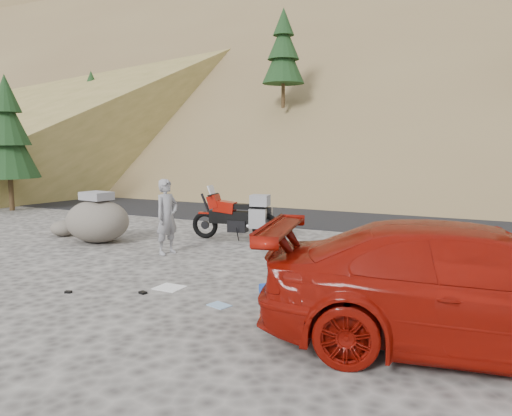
% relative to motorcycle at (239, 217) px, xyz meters
% --- Properties ---
extents(ground, '(140.00, 140.00, 0.00)m').
position_rel_motorcycle_xyz_m(ground, '(0.51, -3.12, -0.62)').
color(ground, '#43403E').
rests_on(ground, ground).
extents(road, '(120.00, 7.00, 0.05)m').
position_rel_motorcycle_xyz_m(road, '(0.51, 5.88, -0.62)').
color(road, black).
rests_on(road, ground).
extents(hillside, '(120.00, 73.00, 46.72)m').
position_rel_motorcycle_xyz_m(hillside, '(0.46, 37.75, 10.46)').
color(hillside, brown).
rests_on(hillside, ground).
extents(conifer_verge, '(2.20, 2.20, 5.04)m').
position_rel_motorcycle_xyz_m(conifer_verge, '(-10.49, 1.38, 2.27)').
color(conifer_verge, '#372714').
rests_on(conifer_verge, ground).
extents(motorcycle, '(2.42, 0.92, 1.44)m').
position_rel_motorcycle_xyz_m(motorcycle, '(0.00, 0.00, 0.00)').
color(motorcycle, black).
rests_on(motorcycle, ground).
extents(man, '(0.51, 0.69, 1.71)m').
position_rel_motorcycle_xyz_m(man, '(-0.72, -2.12, -0.62)').
color(man, gray).
rests_on(man, ground).
extents(red_car, '(5.60, 3.16, 1.53)m').
position_rel_motorcycle_xyz_m(red_car, '(5.89, -4.86, -0.62)').
color(red_car, maroon).
rests_on(red_car, ground).
extents(boulder, '(2.05, 1.90, 1.27)m').
position_rel_motorcycle_xyz_m(boulder, '(-3.12, -1.81, -0.06)').
color(boulder, '#555049').
rests_on(boulder, ground).
extents(small_rock, '(0.81, 0.76, 0.42)m').
position_rel_motorcycle_xyz_m(small_rock, '(-4.60, -1.58, -0.40)').
color(small_rock, '#555049').
rests_on(small_rock, ground).
extents(gear_white_cloth, '(0.47, 0.42, 0.02)m').
position_rel_motorcycle_xyz_m(gear_white_cloth, '(0.96, -4.35, -0.61)').
color(gear_white_cloth, white).
rests_on(gear_white_cloth, ground).
extents(gear_blue_mat, '(0.47, 0.46, 0.19)m').
position_rel_motorcycle_xyz_m(gear_blue_mat, '(2.72, -3.83, -0.52)').
color(gear_blue_mat, '#1A3DA0').
rests_on(gear_blue_mat, ground).
extents(gear_funnel, '(0.18, 0.18, 0.19)m').
position_rel_motorcycle_xyz_m(gear_funnel, '(3.05, -4.89, -0.52)').
color(gear_funnel, '#B7290C').
rests_on(gear_funnel, ground).
extents(gear_glove_a, '(0.15, 0.13, 0.04)m').
position_rel_motorcycle_xyz_m(gear_glove_a, '(0.76, -4.82, -0.60)').
color(gear_glove_a, black).
rests_on(gear_glove_a, ground).
extents(gear_glove_b, '(0.13, 0.11, 0.04)m').
position_rel_motorcycle_xyz_m(gear_glove_b, '(-0.39, -5.35, -0.60)').
color(gear_glove_b, black).
rests_on(gear_glove_b, ground).
extents(gear_blue_cloth, '(0.39, 0.33, 0.01)m').
position_rel_motorcycle_xyz_m(gear_blue_cloth, '(2.23, -4.79, -0.61)').
color(gear_blue_cloth, '#85AACD').
rests_on(gear_blue_cloth, ground).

